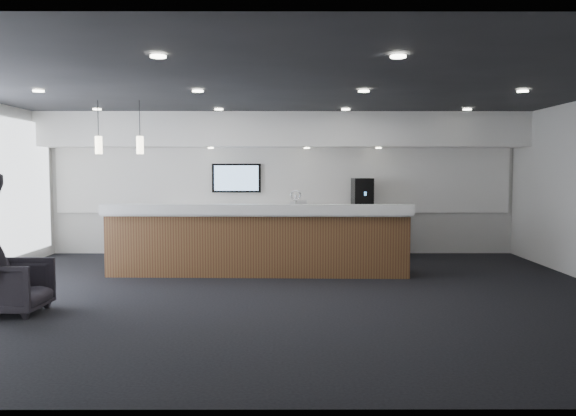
{
  "coord_description": "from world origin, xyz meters",
  "views": [
    {
      "loc": [
        0.09,
        -8.19,
        1.85
      ],
      "look_at": [
        0.11,
        1.3,
        1.19
      ],
      "focal_mm": 35.0,
      "sensor_mm": 36.0,
      "label": 1
    }
  ],
  "objects": [
    {
      "name": "ground",
      "position": [
        0.0,
        0.0,
        0.0
      ],
      "size": [
        10.0,
        10.0,
        0.0
      ],
      "primitive_type": "plane",
      "color": "black",
      "rests_on": "ground"
    },
    {
      "name": "ceiling",
      "position": [
        0.0,
        0.0,
        3.0
      ],
      "size": [
        10.0,
        8.0,
        0.02
      ],
      "primitive_type": "cube",
      "color": "black",
      "rests_on": "back_wall"
    },
    {
      "name": "back_wall",
      "position": [
        0.0,
        4.0,
        1.5
      ],
      "size": [
        10.0,
        0.02,
        3.0
      ],
      "primitive_type": "cube",
      "color": "silver",
      "rests_on": "ground"
    },
    {
      "name": "soffit_bulkhead",
      "position": [
        0.0,
        3.55,
        2.65
      ],
      "size": [
        10.0,
        0.9,
        0.7
      ],
      "primitive_type": "cube",
      "color": "white",
      "rests_on": "back_wall"
    },
    {
      "name": "alcove_panel",
      "position": [
        0.0,
        3.97,
        1.6
      ],
      "size": [
        9.8,
        0.06,
        1.4
      ],
      "primitive_type": "cube",
      "color": "white",
      "rests_on": "back_wall"
    },
    {
      "name": "back_credenza",
      "position": [
        -0.0,
        3.64,
        0.48
      ],
      "size": [
        5.06,
        0.66,
        0.95
      ],
      "color": "gray",
      "rests_on": "ground"
    },
    {
      "name": "wall_tv",
      "position": [
        -1.0,
        3.91,
        1.65
      ],
      "size": [
        1.05,
        0.08,
        0.62
      ],
      "color": "black",
      "rests_on": "back_wall"
    },
    {
      "name": "pendant_left",
      "position": [
        -2.4,
        0.8,
        2.25
      ],
      "size": [
        0.12,
        0.12,
        0.3
      ],
      "primitive_type": "cylinder",
      "color": "beige",
      "rests_on": "ceiling"
    },
    {
      "name": "pendant_right",
      "position": [
        -3.1,
        0.8,
        2.25
      ],
      "size": [
        0.12,
        0.12,
        0.3
      ],
      "primitive_type": "cylinder",
      "color": "beige",
      "rests_on": "ceiling"
    },
    {
      "name": "ceiling_can_lights",
      "position": [
        0.0,
        0.0,
        2.97
      ],
      "size": [
        7.0,
        5.0,
        0.02
      ],
      "primitive_type": null,
      "color": "white",
      "rests_on": "ceiling"
    },
    {
      "name": "service_counter",
      "position": [
        -0.42,
        1.54,
        0.57
      ],
      "size": [
        5.28,
        1.02,
        1.49
      ],
      "rotation": [
        0.0,
        0.0,
        -0.03
      ],
      "color": "#4C2B19",
      "rests_on": "ground"
    },
    {
      "name": "coffee_machine",
      "position": [
        1.68,
        3.62,
        1.3
      ],
      "size": [
        0.44,
        0.55,
        0.7
      ],
      "rotation": [
        0.0,
        0.0,
        0.08
      ],
      "color": "black",
      "rests_on": "back_credenza"
    },
    {
      "name": "info_sign_left",
      "position": [
        0.24,
        3.53,
        1.06
      ],
      "size": [
        0.16,
        0.03,
        0.22
      ],
      "primitive_type": "cube",
      "rotation": [
        0.0,
        0.0,
        -0.06
      ],
      "color": "silver",
      "rests_on": "back_credenza"
    },
    {
      "name": "info_sign_right",
      "position": [
        0.42,
        3.55,
        1.07
      ],
      "size": [
        0.18,
        0.06,
        0.24
      ],
      "primitive_type": "cube",
      "rotation": [
        0.0,
        0.0,
        0.21
      ],
      "color": "silver",
      "rests_on": "back_credenza"
    },
    {
      "name": "armchair",
      "position": [
        -3.39,
        -1.11,
        0.35
      ],
      "size": [
        0.79,
        0.77,
        0.7
      ],
      "primitive_type": "imported",
      "rotation": [
        0.0,
        0.0,
        1.54
      ],
      "color": "black",
      "rests_on": "ground"
    },
    {
      "name": "cup_0",
      "position": [
        1.25,
        3.56,
        1.0
      ],
      "size": [
        0.1,
        0.1,
        0.09
      ],
      "primitive_type": "imported",
      "color": "white",
      "rests_on": "back_credenza"
    },
    {
      "name": "cup_1",
      "position": [
        1.11,
        3.56,
        1.0
      ],
      "size": [
        0.13,
        0.13,
        0.09
      ],
      "primitive_type": "imported",
      "rotation": [
        0.0,
        0.0,
        0.65
      ],
      "color": "white",
      "rests_on": "back_credenza"
    },
    {
      "name": "cup_2",
      "position": [
        0.97,
        3.56,
        1.0
      ],
      "size": [
        0.12,
        0.12,
        0.09
      ],
      "primitive_type": "imported",
      "rotation": [
        0.0,
        0.0,
        1.29
      ],
      "color": "white",
      "rests_on": "back_credenza"
    },
    {
      "name": "cup_3",
      "position": [
        0.83,
        3.56,
        1.0
      ],
      "size": [
        0.12,
        0.12,
        0.09
      ],
      "primitive_type": "imported",
      "rotation": [
        0.0,
        0.0,
        1.94
      ],
      "color": "white",
      "rests_on": "back_credenza"
    },
    {
      "name": "cup_4",
      "position": [
        0.69,
        3.56,
        1.0
      ],
      "size": [
        0.13,
        0.13,
        0.09
      ],
      "primitive_type": "imported",
      "rotation": [
        0.0,
        0.0,
        2.58
      ],
      "color": "white",
      "rests_on": "back_credenza"
    },
    {
      "name": "cup_5",
      "position": [
        0.55,
        3.56,
        1.0
      ],
      "size": [
        0.1,
        0.1,
        0.09
      ],
      "primitive_type": "imported",
      "rotation": [
        0.0,
        0.0,
        3.23
      ],
      "color": "white",
      "rests_on": "back_credenza"
    },
    {
      "name": "cup_6",
      "position": [
        0.41,
        3.56,
        1.0
      ],
      "size": [
        0.14,
        0.14,
        0.09
      ],
      "primitive_type": "imported",
      "rotation": [
        0.0,
        0.0,
        3.87
      ],
      "color": "white",
      "rests_on": "back_credenza"
    }
  ]
}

